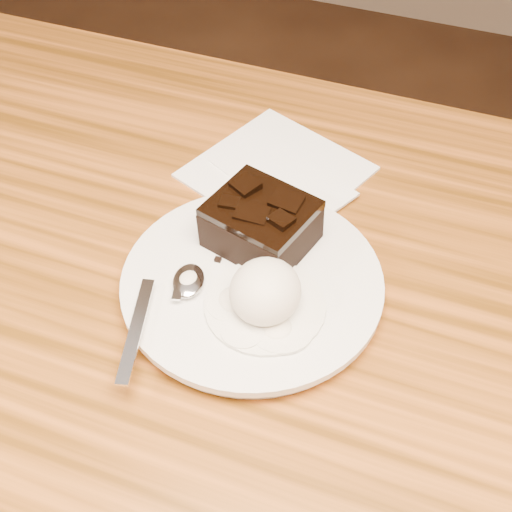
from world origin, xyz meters
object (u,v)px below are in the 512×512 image
(napkin, at_px, (276,171))
(brownie, at_px, (261,226))
(plate, at_px, (252,286))
(dining_table, at_px, (260,508))
(spoon, at_px, (189,282))
(ice_cream_scoop, at_px, (265,291))

(napkin, bearing_deg, brownie, -77.47)
(plate, bearing_deg, dining_table, -59.45)
(dining_table, xyz_separation_m, napkin, (-0.06, 0.21, 0.38))
(dining_table, height_order, plate, plate)
(plate, bearing_deg, spoon, -151.46)
(dining_table, height_order, brownie, brownie)
(ice_cream_scoop, relative_size, spoon, 0.40)
(dining_table, bearing_deg, napkin, 106.11)
(dining_table, height_order, ice_cream_scoop, ice_cream_scoop)
(plate, xyz_separation_m, napkin, (-0.04, 0.17, -0.01))
(brownie, xyz_separation_m, napkin, (-0.03, 0.12, -0.04))
(plate, xyz_separation_m, ice_cream_scoop, (0.02, -0.03, 0.03))
(plate, relative_size, brownie, 2.68)
(dining_table, relative_size, spoon, 7.30)
(spoon, bearing_deg, ice_cream_scoop, -14.74)
(brownie, bearing_deg, napkin, 102.53)
(dining_table, relative_size, napkin, 7.41)
(dining_table, distance_m, spoon, 0.41)
(dining_table, xyz_separation_m, plate, (-0.02, 0.04, 0.38))
(brownie, distance_m, ice_cream_scoop, 0.08)
(spoon, bearing_deg, brownie, 45.31)
(ice_cream_scoop, height_order, napkin, ice_cream_scoop)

